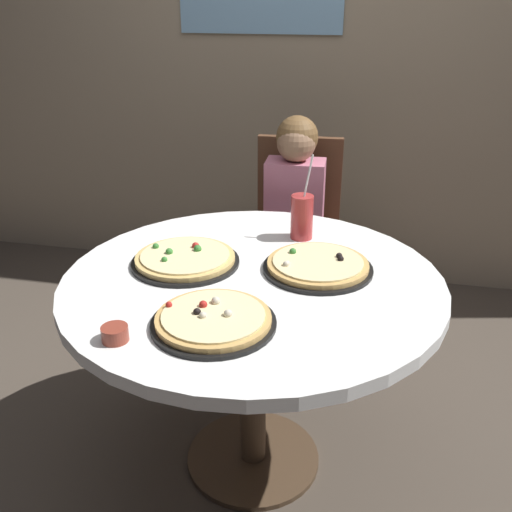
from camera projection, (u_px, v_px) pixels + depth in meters
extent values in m
plane|color=#4C4238|center=(253.00, 459.00, 2.12)|extent=(8.00, 8.00, 0.00)
cube|color=gray|center=(322.00, 15.00, 2.99)|extent=(5.20, 0.12, 2.90)
cylinder|color=white|center=(253.00, 283.00, 1.81)|extent=(1.19, 1.19, 0.04)
cylinder|color=#4C3826|center=(253.00, 378.00, 1.96)|extent=(0.09, 0.09, 0.69)
cylinder|color=#4C3826|center=(253.00, 457.00, 2.11)|extent=(0.48, 0.48, 0.02)
cube|color=brown|center=(294.00, 254.00, 2.73)|extent=(0.42, 0.42, 0.04)
cube|color=brown|center=(299.00, 190.00, 2.78)|extent=(0.40, 0.06, 0.52)
cylinder|color=brown|center=(252.00, 311.00, 2.69)|extent=(0.04, 0.04, 0.41)
cylinder|color=brown|center=(325.00, 317.00, 2.64)|extent=(0.04, 0.04, 0.41)
cylinder|color=brown|center=(263.00, 278.00, 3.00)|extent=(0.04, 0.04, 0.41)
cylinder|color=brown|center=(329.00, 283.00, 2.95)|extent=(0.04, 0.04, 0.41)
cube|color=#3F4766|center=(289.00, 309.00, 2.67)|extent=(0.26, 0.33, 0.45)
cube|color=#CC728C|center=(294.00, 208.00, 2.61)|extent=(0.27, 0.17, 0.44)
sphere|color=#997051|center=(296.00, 143.00, 2.48)|extent=(0.17, 0.17, 0.17)
sphere|color=brown|center=(297.00, 137.00, 2.49)|extent=(0.18, 0.18, 0.18)
cylinder|color=black|center=(214.00, 323.00, 1.54)|extent=(0.34, 0.34, 0.01)
cylinder|color=tan|center=(213.00, 319.00, 1.53)|extent=(0.31, 0.31, 0.02)
cylinder|color=beige|center=(213.00, 315.00, 1.53)|extent=(0.28, 0.28, 0.01)
sphere|color=beige|center=(216.00, 301.00, 1.58)|extent=(0.03, 0.03, 0.03)
sphere|color=black|center=(197.00, 312.00, 1.53)|extent=(0.02, 0.02, 0.02)
sphere|color=#B2231E|center=(203.00, 305.00, 1.57)|extent=(0.02, 0.02, 0.02)
sphere|color=#B2231E|center=(169.00, 305.00, 1.57)|extent=(0.02, 0.02, 0.02)
sphere|color=beige|center=(229.00, 314.00, 1.52)|extent=(0.02, 0.02, 0.02)
sphere|color=beige|center=(203.00, 316.00, 1.51)|extent=(0.02, 0.02, 0.02)
cylinder|color=black|center=(318.00, 268.00, 1.84)|extent=(0.35, 0.35, 0.01)
cylinder|color=tan|center=(318.00, 264.00, 1.84)|extent=(0.32, 0.32, 0.02)
cylinder|color=beige|center=(318.00, 261.00, 1.83)|extent=(0.29, 0.29, 0.01)
sphere|color=#387F33|center=(293.00, 251.00, 1.89)|extent=(0.02, 0.02, 0.02)
sphere|color=black|center=(341.00, 259.00, 1.83)|extent=(0.02, 0.02, 0.02)
sphere|color=black|center=(339.00, 256.00, 1.86)|extent=(0.02, 0.02, 0.02)
sphere|color=beige|center=(286.00, 264.00, 1.80)|extent=(0.02, 0.02, 0.02)
sphere|color=beige|center=(287.00, 263.00, 1.80)|extent=(0.02, 0.02, 0.02)
cylinder|color=black|center=(185.00, 262.00, 1.89)|extent=(0.35, 0.35, 0.01)
cylinder|color=#D8B266|center=(185.00, 258.00, 1.88)|extent=(0.33, 0.33, 0.02)
cylinder|color=beige|center=(185.00, 255.00, 1.88)|extent=(0.29, 0.29, 0.01)
sphere|color=#387F33|center=(164.00, 260.00, 1.83)|extent=(0.02, 0.02, 0.02)
sphere|color=#B2231E|center=(196.00, 246.00, 1.93)|extent=(0.02, 0.02, 0.02)
sphere|color=#387F33|center=(156.00, 246.00, 1.92)|extent=(0.02, 0.02, 0.02)
sphere|color=#387F33|center=(198.00, 249.00, 1.90)|extent=(0.03, 0.03, 0.03)
sphere|color=#387F33|center=(169.00, 252.00, 1.88)|extent=(0.02, 0.02, 0.02)
cylinder|color=#B73333|center=(302.00, 217.00, 2.06)|extent=(0.08, 0.08, 0.16)
cylinder|color=white|center=(306.00, 186.00, 2.00)|extent=(0.04, 0.04, 0.22)
cylinder|color=brown|center=(115.00, 334.00, 1.47)|extent=(0.07, 0.07, 0.04)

